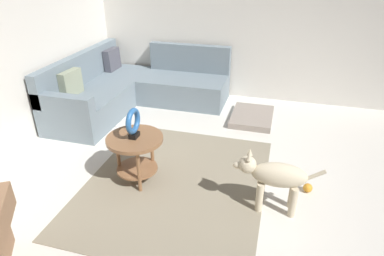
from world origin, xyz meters
The scene contains 9 objects.
ground_plane centered at (0.00, 0.00, -0.05)m, with size 6.00×6.00×0.10m, color silver.
wall_right centered at (2.94, 0.00, 1.35)m, with size 0.12×6.00×2.70m, color silver.
area_rug centered at (0.15, 0.70, 0.01)m, with size 2.30×1.90×0.01m, color gray.
sectional_couch centered at (1.99, 2.02, 0.29)m, with size 2.20×2.25×0.88m.
side_table centered at (0.11, 1.13, 0.42)m, with size 0.60×0.60×0.54m.
torus_sculpture centered at (0.11, 1.13, 0.71)m, with size 0.28×0.08×0.33m.
dog_bed_mat centered at (1.98, 0.08, 0.04)m, with size 0.80×0.60×0.09m, color gray.
dog centered at (0.02, -0.32, 0.38)m, with size 0.24×0.85×0.63m.
dog_toy_ball centered at (0.39, -0.69, 0.05)m, with size 0.10×0.10×0.10m, color orange.
Camera 1 is at (-2.69, -0.27, 2.25)m, focal length 31.52 mm.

